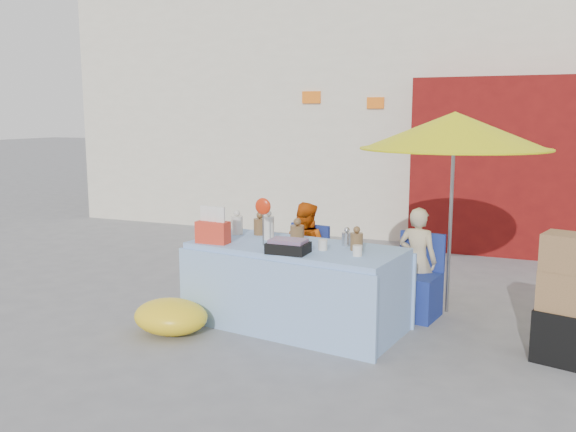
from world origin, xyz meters
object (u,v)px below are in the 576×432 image
at_px(chair_left, 301,280).
at_px(market_table, 295,285).
at_px(vendor_beige, 417,261).
at_px(umbrella, 454,131).
at_px(vendor_orange, 305,251).
at_px(chair_right, 414,292).
at_px(box_stack, 569,304).

bearing_deg(chair_left, market_table, -63.91).
height_order(chair_left, vendor_beige, vendor_beige).
relative_size(chair_left, umbrella, 0.41).
relative_size(vendor_orange, umbrella, 0.53).
height_order(market_table, chair_left, market_table).
bearing_deg(market_table, vendor_orange, 112.75).
bearing_deg(umbrella, vendor_orange, -174.47).
bearing_deg(chair_left, chair_right, 9.60).
distance_m(market_table, chair_left, 0.77).
distance_m(market_table, box_stack, 2.45).
xyz_separation_m(chair_left, umbrella, (1.55, 0.28, 1.64)).
bearing_deg(box_stack, umbrella, 138.60).
xyz_separation_m(chair_right, vendor_orange, (-1.25, 0.13, 0.30)).
bearing_deg(chair_right, box_stack, -16.69).
bearing_deg(vendor_beige, box_stack, 159.14).
relative_size(vendor_beige, box_stack, 1.02).
distance_m(chair_left, chair_right, 1.25).
xyz_separation_m(vendor_orange, vendor_beige, (1.25, -0.00, 0.01)).
distance_m(chair_left, vendor_beige, 1.29).
distance_m(vendor_orange, umbrella, 2.05).
relative_size(market_table, umbrella, 1.07).
distance_m(chair_left, box_stack, 2.76).
bearing_deg(chair_right, vendor_beige, 100.72).
relative_size(chair_left, vendor_beige, 0.76).
distance_m(chair_left, umbrella, 2.27).
distance_m(vendor_beige, umbrella, 1.37).
bearing_deg(chair_right, chair_left, -170.40).
bearing_deg(market_table, chair_left, 115.07).
bearing_deg(chair_right, vendor_orange, -176.52).
bearing_deg(vendor_orange, chair_left, 100.72).
xyz_separation_m(vendor_orange, box_stack, (2.66, -0.83, -0.05)).
xyz_separation_m(chair_right, vendor_beige, (-0.00, 0.13, 0.30)).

